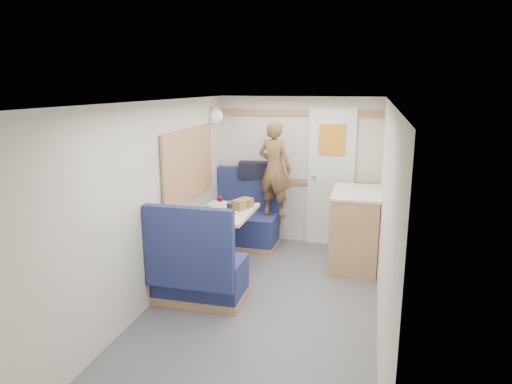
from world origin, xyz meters
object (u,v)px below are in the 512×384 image
(bench_far, at_px, (245,224))
(tumbler_left, at_px, (208,211))
(duffel_bag, at_px, (256,170))
(wine_glass, at_px, (220,199))
(orange_fruit, at_px, (224,212))
(cheese_block, at_px, (224,215))
(pepper_grinder, at_px, (229,208))
(bench_near, at_px, (198,274))
(bread_loaf, at_px, (242,204))
(tray, at_px, (221,216))
(person, at_px, (275,169))
(dome_light, at_px, (215,116))
(beer_glass, at_px, (246,204))
(galley_counter, at_px, (355,228))
(tumbler_right, at_px, (230,208))
(salt_grinder, at_px, (225,209))
(dinette_table, at_px, (225,224))

(bench_far, bearing_deg, tumbler_left, -95.77)
(duffel_bag, relative_size, wine_glass, 2.76)
(duffel_bag, bearing_deg, orange_fruit, -99.82)
(cheese_block, bearing_deg, pepper_grinder, 95.08)
(bench_near, relative_size, cheese_block, 10.88)
(wine_glass, distance_m, bread_loaf, 0.28)
(bench_near, relative_size, pepper_grinder, 10.07)
(bench_near, height_order, tray, bench_near)
(tumbler_left, relative_size, bread_loaf, 0.43)
(bread_loaf, bearing_deg, pepper_grinder, -115.90)
(person, relative_size, duffel_bag, 2.74)
(wine_glass, height_order, tumbler_left, wine_glass)
(bench_near, xyz_separation_m, duffel_bag, (0.09, 1.98, 0.71))
(bench_near, height_order, pepper_grinder, bench_near)
(pepper_grinder, bearing_deg, dome_light, 117.51)
(beer_glass, height_order, pepper_grinder, pepper_grinder)
(galley_counter, relative_size, wine_glass, 5.48)
(cheese_block, bearing_deg, orange_fruit, 113.78)
(galley_counter, bearing_deg, duffel_bag, 157.52)
(person, bearing_deg, bench_near, 92.89)
(cheese_block, xyz_separation_m, tumbler_right, (-0.01, 0.24, 0.02))
(tumbler_right, xyz_separation_m, beer_glass, (0.14, 0.22, -0.01))
(bread_loaf, bearing_deg, beer_glass, -0.87)
(bench_near, distance_m, bread_loaf, 1.15)
(dome_light, relative_size, cheese_block, 2.07)
(cheese_block, distance_m, beer_glass, 0.47)
(dome_light, height_order, salt_grinder, dome_light)
(duffel_bag, distance_m, beer_glass, 0.98)
(duffel_bag, height_order, cheese_block, duffel_bag)
(dinette_table, distance_m, cheese_block, 0.35)
(cheese_block, bearing_deg, wine_glass, 116.18)
(tray, distance_m, beer_glass, 0.45)
(tray, bearing_deg, orange_fruit, 33.12)
(person, xyz_separation_m, beer_glass, (-0.19, -0.70, -0.31))
(pepper_grinder, relative_size, bread_loaf, 0.39)
(wine_glass, xyz_separation_m, bread_loaf, (0.24, 0.12, -0.07))
(dome_light, height_order, tray, dome_light)
(galley_counter, bearing_deg, cheese_block, -148.98)
(dinette_table, bearing_deg, galley_counter, 20.54)
(dinette_table, xyz_separation_m, dome_light, (-0.39, 0.85, 1.18))
(galley_counter, relative_size, duffel_bag, 1.99)
(bench_near, relative_size, tumbler_right, 8.84)
(bench_far, xyz_separation_m, wine_glass, (-0.07, -0.81, 0.54))
(bench_near, bearing_deg, tumbler_left, 100.28)
(orange_fruit, xyz_separation_m, wine_glass, (-0.14, 0.27, 0.07))
(orange_fruit, distance_m, cheese_block, 0.06)
(bench_near, bearing_deg, cheese_block, 81.32)
(galley_counter, bearing_deg, person, 163.00)
(duffel_bag, xyz_separation_m, bread_loaf, (0.08, -0.95, -0.24))
(bench_near, bearing_deg, tumbler_right, 84.66)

